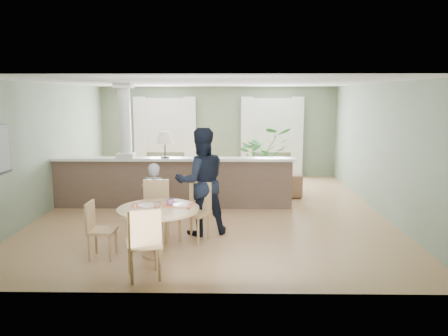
{
  "coord_description": "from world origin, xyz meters",
  "views": [
    {
      "loc": [
        0.37,
        -9.13,
        2.46
      ],
      "look_at": [
        0.24,
        -1.0,
        1.09
      ],
      "focal_mm": 35.0,
      "sensor_mm": 36.0,
      "label": 1
    }
  ],
  "objects_px": {
    "sofa": "(241,179)",
    "houseplant": "(263,156)",
    "dining_table": "(159,217)",
    "chair_far_man": "(197,208)",
    "man_person": "(201,181)",
    "chair_near": "(144,240)",
    "chair_side": "(98,227)",
    "chair_far_boy": "(156,207)",
    "child_person": "(154,198)"
  },
  "relations": [
    {
      "from": "man_person",
      "to": "sofa",
      "type": "bearing_deg",
      "value": -121.84
    },
    {
      "from": "chair_far_man",
      "to": "chair_near",
      "type": "relative_size",
      "value": 0.99
    },
    {
      "from": "chair_far_boy",
      "to": "man_person",
      "type": "height_order",
      "value": "man_person"
    },
    {
      "from": "houseplant",
      "to": "sofa",
      "type": "bearing_deg",
      "value": -118.06
    },
    {
      "from": "chair_far_boy",
      "to": "chair_side",
      "type": "bearing_deg",
      "value": -135.38
    },
    {
      "from": "chair_side",
      "to": "man_person",
      "type": "relative_size",
      "value": 0.46
    },
    {
      "from": "chair_far_man",
      "to": "child_person",
      "type": "xyz_separation_m",
      "value": [
        -0.79,
        0.38,
        0.09
      ]
    },
    {
      "from": "dining_table",
      "to": "man_person",
      "type": "relative_size",
      "value": 0.66
    },
    {
      "from": "houseplant",
      "to": "man_person",
      "type": "distance_m",
      "value": 4.43
    },
    {
      "from": "sofa",
      "to": "child_person",
      "type": "height_order",
      "value": "child_person"
    },
    {
      "from": "houseplant",
      "to": "man_person",
      "type": "relative_size",
      "value": 0.85
    },
    {
      "from": "dining_table",
      "to": "chair_far_man",
      "type": "relative_size",
      "value": 1.27
    },
    {
      "from": "chair_far_man",
      "to": "chair_near",
      "type": "distance_m",
      "value": 1.78
    },
    {
      "from": "chair_far_man",
      "to": "chair_far_boy",
      "type": "bearing_deg",
      "value": -152.58
    },
    {
      "from": "chair_side",
      "to": "man_person",
      "type": "xyz_separation_m",
      "value": [
        1.49,
        1.19,
        0.47
      ]
    },
    {
      "from": "chair_near",
      "to": "man_person",
      "type": "distance_m",
      "value": 2.13
    },
    {
      "from": "child_person",
      "to": "chair_far_boy",
      "type": "bearing_deg",
      "value": 108.05
    },
    {
      "from": "sofa",
      "to": "child_person",
      "type": "bearing_deg",
      "value": -123.26
    },
    {
      "from": "child_person",
      "to": "man_person",
      "type": "relative_size",
      "value": 0.67
    },
    {
      "from": "sofa",
      "to": "chair_side",
      "type": "xyz_separation_m",
      "value": [
        -2.28,
        -4.25,
        0.07
      ]
    },
    {
      "from": "sofa",
      "to": "dining_table",
      "type": "bearing_deg",
      "value": -112.86
    },
    {
      "from": "man_person",
      "to": "child_person",
      "type": "bearing_deg",
      "value": -21.84
    },
    {
      "from": "sofa",
      "to": "houseplant",
      "type": "relative_size",
      "value": 1.75
    },
    {
      "from": "dining_table",
      "to": "man_person",
      "type": "xyz_separation_m",
      "value": [
        0.58,
        1.08,
        0.35
      ]
    },
    {
      "from": "houseplant",
      "to": "chair_far_man",
      "type": "relative_size",
      "value": 1.64
    },
    {
      "from": "chair_near",
      "to": "dining_table",
      "type": "bearing_deg",
      "value": -109.99
    },
    {
      "from": "chair_far_boy",
      "to": "child_person",
      "type": "bearing_deg",
      "value": 98.73
    },
    {
      "from": "chair_side",
      "to": "houseplant",
      "type": "bearing_deg",
      "value": -27.2
    },
    {
      "from": "child_person",
      "to": "man_person",
      "type": "bearing_deg",
      "value": 179.7
    },
    {
      "from": "chair_far_boy",
      "to": "man_person",
      "type": "distance_m",
      "value": 0.9
    },
    {
      "from": "houseplant",
      "to": "dining_table",
      "type": "xyz_separation_m",
      "value": [
        -1.97,
        -5.28,
        -0.2
      ]
    },
    {
      "from": "houseplant",
      "to": "chair_far_boy",
      "type": "distance_m",
      "value": 5.01
    },
    {
      "from": "sofa",
      "to": "man_person",
      "type": "height_order",
      "value": "man_person"
    },
    {
      "from": "chair_far_boy",
      "to": "child_person",
      "type": "relative_size",
      "value": 0.8
    },
    {
      "from": "chair_far_boy",
      "to": "chair_near",
      "type": "xyz_separation_m",
      "value": [
        0.13,
        -1.69,
        -0.01
      ]
    },
    {
      "from": "child_person",
      "to": "dining_table",
      "type": "bearing_deg",
      "value": 107.31
    },
    {
      "from": "dining_table",
      "to": "child_person",
      "type": "xyz_separation_m",
      "value": [
        -0.27,
        1.15,
        0.03
      ]
    },
    {
      "from": "sofa",
      "to": "chair_far_man",
      "type": "bearing_deg",
      "value": -108.66
    },
    {
      "from": "chair_far_man",
      "to": "chair_near",
      "type": "bearing_deg",
      "value": -81.35
    },
    {
      "from": "houseplant",
      "to": "chair_far_man",
      "type": "distance_m",
      "value": 4.75
    },
    {
      "from": "chair_far_man",
      "to": "man_person",
      "type": "xyz_separation_m",
      "value": [
        0.06,
        0.31,
        0.4
      ]
    },
    {
      "from": "child_person",
      "to": "chair_near",
      "type": "bearing_deg",
      "value": 100.23
    },
    {
      "from": "chair_far_boy",
      "to": "man_person",
      "type": "xyz_separation_m",
      "value": [
        0.75,
        0.31,
        0.39
      ]
    },
    {
      "from": "chair_side",
      "to": "child_person",
      "type": "xyz_separation_m",
      "value": [
        0.65,
        1.26,
        0.15
      ]
    },
    {
      "from": "houseplant",
      "to": "chair_far_man",
      "type": "height_order",
      "value": "houseplant"
    },
    {
      "from": "houseplant",
      "to": "chair_near",
      "type": "xyz_separation_m",
      "value": [
        -2.02,
        -6.2,
        -0.26
      ]
    },
    {
      "from": "sofa",
      "to": "houseplant",
      "type": "height_order",
      "value": "houseplant"
    },
    {
      "from": "chair_far_man",
      "to": "child_person",
      "type": "bearing_deg",
      "value": -178.16
    },
    {
      "from": "dining_table",
      "to": "chair_side",
      "type": "distance_m",
      "value": 0.93
    },
    {
      "from": "dining_table",
      "to": "chair_side",
      "type": "relative_size",
      "value": 1.44
    }
  ]
}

